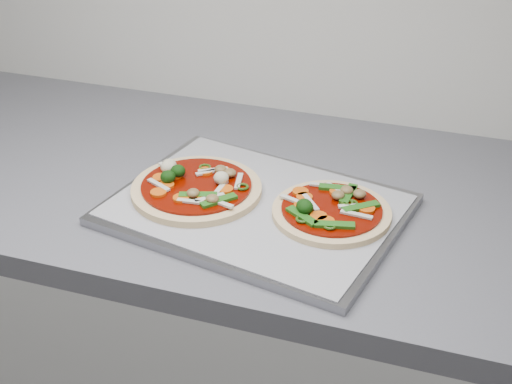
% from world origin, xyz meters
% --- Properties ---
extents(countertop, '(3.60, 0.60, 0.04)m').
position_xyz_m(countertop, '(0.00, 1.30, 0.88)').
color(countertop, '#5A5B61').
rests_on(countertop, base_cabinet).
extents(baking_tray, '(0.48, 0.39, 0.01)m').
position_xyz_m(baking_tray, '(-0.30, 1.22, 0.91)').
color(baking_tray, gray).
rests_on(baking_tray, countertop).
extents(parchment, '(0.46, 0.38, 0.00)m').
position_xyz_m(parchment, '(-0.30, 1.22, 0.91)').
color(parchment, gray).
rests_on(parchment, baking_tray).
extents(pizza_left, '(0.28, 0.28, 0.03)m').
position_xyz_m(pizza_left, '(-0.40, 1.22, 0.93)').
color(pizza_left, '#E2C288').
rests_on(pizza_left, parchment).
extents(pizza_right, '(0.22, 0.22, 0.03)m').
position_xyz_m(pizza_right, '(-0.19, 1.22, 0.92)').
color(pizza_right, '#E2C288').
rests_on(pizza_right, parchment).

